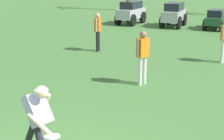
{
  "coord_description": "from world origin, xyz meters",
  "views": [
    {
      "loc": [
        3.1,
        -3.72,
        3.12
      ],
      "look_at": [
        -0.09,
        3.38,
        0.9
      ],
      "focal_mm": 55.0,
      "sensor_mm": 36.0,
      "label": 1
    }
  ],
  "objects_px": {
    "frisbee_thrower": "(38,119)",
    "parked_car_slot_b": "(174,14)",
    "teammate_midfield": "(143,53)",
    "teammate_deep": "(98,28)",
    "teammate_near_sideline": "(224,37)",
    "frisbee_in_flight": "(52,137)",
    "parked_car_slot_a": "(131,12)",
    "parked_car_slot_c": "(215,19)"
  },
  "relations": [
    {
      "from": "frisbee_thrower",
      "to": "parked_car_slot_b",
      "type": "xyz_separation_m",
      "value": [
        -1.74,
        15.85,
        -0.04
      ]
    },
    {
      "from": "teammate_midfield",
      "to": "teammate_deep",
      "type": "distance_m",
      "value": 4.59
    },
    {
      "from": "teammate_near_sideline",
      "to": "teammate_deep",
      "type": "relative_size",
      "value": 1.0
    },
    {
      "from": "frisbee_in_flight",
      "to": "parked_car_slot_a",
      "type": "bearing_deg",
      "value": 107.1
    },
    {
      "from": "frisbee_thrower",
      "to": "teammate_deep",
      "type": "relative_size",
      "value": 0.89
    },
    {
      "from": "parked_car_slot_a",
      "to": "parked_car_slot_c",
      "type": "xyz_separation_m",
      "value": [
        5.1,
        0.09,
        -0.18
      ]
    },
    {
      "from": "parked_car_slot_b",
      "to": "parked_car_slot_c",
      "type": "height_order",
      "value": "parked_car_slot_b"
    },
    {
      "from": "frisbee_in_flight",
      "to": "parked_car_slot_b",
      "type": "height_order",
      "value": "parked_car_slot_b"
    },
    {
      "from": "parked_car_slot_b",
      "to": "parked_car_slot_c",
      "type": "distance_m",
      "value": 2.4
    },
    {
      "from": "frisbee_thrower",
      "to": "teammate_near_sideline",
      "type": "xyz_separation_m",
      "value": [
        2.01,
        8.22,
        0.15
      ]
    },
    {
      "from": "frisbee_thrower",
      "to": "parked_car_slot_b",
      "type": "height_order",
      "value": "parked_car_slot_b"
    },
    {
      "from": "frisbee_thrower",
      "to": "parked_car_slot_a",
      "type": "relative_size",
      "value": 0.58
    },
    {
      "from": "teammate_midfield",
      "to": "parked_car_slot_b",
      "type": "relative_size",
      "value": 0.66
    },
    {
      "from": "teammate_midfield",
      "to": "parked_car_slot_a",
      "type": "distance_m",
      "value": 12.09
    },
    {
      "from": "teammate_near_sideline",
      "to": "parked_car_slot_b",
      "type": "distance_m",
      "value": 8.5
    },
    {
      "from": "frisbee_thrower",
      "to": "teammate_midfield",
      "type": "relative_size",
      "value": 0.89
    },
    {
      "from": "teammate_near_sideline",
      "to": "parked_car_slot_c",
      "type": "bearing_deg",
      "value": 100.01
    },
    {
      "from": "parked_car_slot_b",
      "to": "parked_car_slot_c",
      "type": "xyz_separation_m",
      "value": [
        2.39,
        0.07,
        -0.18
      ]
    },
    {
      "from": "teammate_near_sideline",
      "to": "parked_car_slot_c",
      "type": "distance_m",
      "value": 7.82
    },
    {
      "from": "teammate_deep",
      "to": "parked_car_slot_b",
      "type": "relative_size",
      "value": 0.66
    },
    {
      "from": "frisbee_thrower",
      "to": "teammate_near_sideline",
      "type": "relative_size",
      "value": 0.89
    },
    {
      "from": "teammate_midfield",
      "to": "parked_car_slot_b",
      "type": "bearing_deg",
      "value": 99.88
    },
    {
      "from": "parked_car_slot_b",
      "to": "teammate_near_sideline",
      "type": "bearing_deg",
      "value": -63.83
    },
    {
      "from": "frisbee_in_flight",
      "to": "parked_car_slot_a",
      "type": "distance_m",
      "value": 16.93
    },
    {
      "from": "teammate_near_sideline",
      "to": "teammate_midfield",
      "type": "bearing_deg",
      "value": -116.92
    },
    {
      "from": "frisbee_in_flight",
      "to": "parked_car_slot_c",
      "type": "bearing_deg",
      "value": 89.55
    },
    {
      "from": "parked_car_slot_c",
      "to": "teammate_deep",
      "type": "bearing_deg",
      "value": -114.29
    },
    {
      "from": "frisbee_in_flight",
      "to": "parked_car_slot_b",
      "type": "bearing_deg",
      "value": 97.95
    },
    {
      "from": "teammate_midfield",
      "to": "parked_car_slot_c",
      "type": "height_order",
      "value": "teammate_midfield"
    },
    {
      "from": "frisbee_thrower",
      "to": "teammate_midfield",
      "type": "bearing_deg",
      "value": 87.5
    },
    {
      "from": "frisbee_in_flight",
      "to": "parked_car_slot_b",
      "type": "xyz_separation_m",
      "value": [
        -2.26,
        16.21,
        0.01
      ]
    },
    {
      "from": "teammate_near_sideline",
      "to": "teammate_midfield",
      "type": "height_order",
      "value": "same"
    },
    {
      "from": "frisbee_thrower",
      "to": "teammate_deep",
      "type": "height_order",
      "value": "teammate_deep"
    },
    {
      "from": "parked_car_slot_a",
      "to": "teammate_near_sideline",
      "type": "bearing_deg",
      "value": -49.63
    },
    {
      "from": "frisbee_thrower",
      "to": "teammate_deep",
      "type": "bearing_deg",
      "value": 109.79
    },
    {
      "from": "frisbee_thrower",
      "to": "parked_car_slot_a",
      "type": "distance_m",
      "value": 16.44
    },
    {
      "from": "teammate_midfield",
      "to": "teammate_deep",
      "type": "bearing_deg",
      "value": 132.53
    },
    {
      "from": "teammate_midfield",
      "to": "parked_car_slot_a",
      "type": "bearing_deg",
      "value": 112.69
    },
    {
      "from": "teammate_near_sideline",
      "to": "teammate_deep",
      "type": "bearing_deg",
      "value": -178.09
    },
    {
      "from": "frisbee_in_flight",
      "to": "parked_car_slot_c",
      "type": "distance_m",
      "value": 16.28
    },
    {
      "from": "parked_car_slot_a",
      "to": "parked_car_slot_b",
      "type": "xyz_separation_m",
      "value": [
        2.72,
        0.02,
        0.0
      ]
    },
    {
      "from": "parked_car_slot_a",
      "to": "parked_car_slot_b",
      "type": "bearing_deg",
      "value": 0.52
    }
  ]
}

